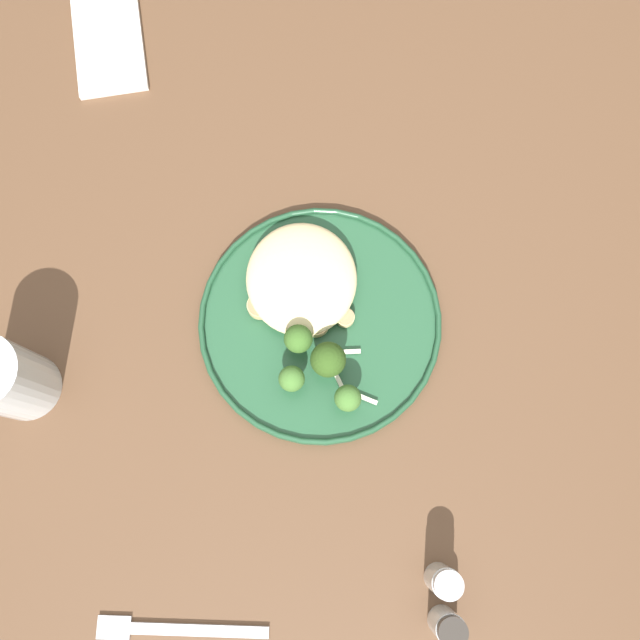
{
  "coord_description": "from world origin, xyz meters",
  "views": [
    {
      "loc": [
        0.24,
        -0.05,
        1.53
      ],
      "look_at": [
        0.05,
        -0.04,
        0.76
      ],
      "focal_mm": 37.71,
      "sensor_mm": 36.0,
      "label": 1
    }
  ],
  "objects": [
    {
      "name": "water_glass",
      "position": [
        0.11,
        -0.39,
        0.79
      ],
      "size": [
        0.08,
        0.08,
        0.12
      ],
      "color": "silver",
      "rests_on": "wooden_dining_table"
    },
    {
      "name": "wooden_dining_table",
      "position": [
        0.0,
        0.0,
        0.66
      ],
      "size": [
        1.4,
        1.0,
        0.74
      ],
      "color": "brown",
      "rests_on": "ground"
    },
    {
      "name": "onion_sliver_long_sliver",
      "position": [
        0.05,
        -0.03,
        0.75
      ],
      "size": [
        0.03,
        0.05,
        0.0
      ],
      "primitive_type": "cube",
      "rotation": [
        0.0,
        0.0,
        5.26
      ],
      "color": "silver",
      "rests_on": "dinner_plate"
    },
    {
      "name": "folded_napkin",
      "position": [
        -0.35,
        -0.31,
        0.74
      ],
      "size": [
        0.16,
        0.11,
        0.01
      ],
      "primitive_type": "cube",
      "rotation": [
        0.0,
        0.0,
        0.12
      ],
      "color": "silver",
      "rests_on": "wooden_dining_table"
    },
    {
      "name": "onion_sliver_curled_piece",
      "position": [
        0.12,
        -0.02,
        0.75
      ],
      "size": [
        0.05,
        0.03,
        0.0
      ],
      "primitive_type": "cube",
      "rotation": [
        0.0,
        0.0,
        0.4
      ],
      "color": "silver",
      "rests_on": "dinner_plate"
    },
    {
      "name": "broccoli_floret_small_sprig",
      "position": [
        0.1,
        -0.04,
        0.79
      ],
      "size": [
        0.04,
        0.04,
        0.06
      ],
      "color": "#7A994C",
      "rests_on": "dinner_plate"
    },
    {
      "name": "seared_scallop_front_small",
      "position": [
        0.03,
        -0.09,
        0.76
      ],
      "size": [
        0.03,
        0.03,
        0.02
      ],
      "color": "#E5C689",
      "rests_on": "dinner_plate"
    },
    {
      "name": "pepper_shaker",
      "position": [
        0.39,
        0.07,
        0.77
      ],
      "size": [
        0.03,
        0.03,
        0.07
      ],
      "color": "white",
      "rests_on": "wooden_dining_table"
    },
    {
      "name": "broccoli_floret_rear_charred",
      "position": [
        0.15,
        -0.02,
        0.78
      ],
      "size": [
        0.03,
        0.03,
        0.05
      ],
      "color": "#89A356",
      "rests_on": "dinner_plate"
    },
    {
      "name": "broccoli_floret_beside_noodles",
      "position": [
        0.08,
        -0.07,
        0.78
      ],
      "size": [
        0.03,
        0.03,
        0.05
      ],
      "color": "#89A356",
      "rests_on": "dinner_plate"
    },
    {
      "name": "dinner_plate",
      "position": [
        0.05,
        -0.04,
        0.75
      ],
      "size": [
        0.29,
        0.29,
        0.02
      ],
      "color": "#235133",
      "rests_on": "wooden_dining_table"
    },
    {
      "name": "salt_shaker",
      "position": [
        0.34,
        0.07,
        0.77
      ],
      "size": [
        0.03,
        0.03,
        0.07
      ],
      "color": "white",
      "rests_on": "wooden_dining_table"
    },
    {
      "name": "seared_scallop_right_edge",
      "position": [
        0.0,
        -0.06,
        0.76
      ],
      "size": [
        0.03,
        0.03,
        0.01
      ],
      "color": "#E5C689",
      "rests_on": "dinner_plate"
    },
    {
      "name": "seared_scallop_center_golden",
      "position": [
        -0.01,
        -0.04,
        0.76
      ],
      "size": [
        0.03,
        0.03,
        0.02
      ],
      "color": "#DBB77A",
      "rests_on": "dinner_plate"
    },
    {
      "name": "broccoli_floret_near_rim",
      "position": [
        0.12,
        -0.08,
        0.78
      ],
      "size": [
        0.03,
        0.03,
        0.05
      ],
      "color": "#89A356",
      "rests_on": "dinner_plate"
    },
    {
      "name": "dinner_fork",
      "position": [
        0.38,
        -0.22,
        0.74
      ],
      "size": [
        0.03,
        0.19,
        0.0
      ],
      "color": "silver",
      "rests_on": "wooden_dining_table"
    },
    {
      "name": "ground",
      "position": [
        0.0,
        0.0,
        0.0
      ],
      "size": [
        6.0,
        6.0,
        0.0
      ],
      "primitive_type": "plane",
      "color": "#665B51"
    },
    {
      "name": "onion_sliver_pale_crescent",
      "position": [
        0.09,
        -0.02,
        0.75
      ],
      "size": [
        0.01,
        0.05,
        0.0
      ],
      "primitive_type": "cube",
      "rotation": [
        0.0,
        0.0,
        4.7
      ],
      "color": "silver",
      "rests_on": "dinner_plate"
    },
    {
      "name": "seared_scallop_tiny_bay",
      "position": [
        0.05,
        -0.05,
        0.76
      ],
      "size": [
        0.03,
        0.03,
        0.02
      ],
      "color": "#DBB77A",
      "rests_on": "dinner_plate"
    },
    {
      "name": "seared_scallop_left_edge",
      "position": [
        0.02,
        -0.05,
        0.76
      ],
      "size": [
        0.03,
        0.03,
        0.02
      ],
      "color": "#E5C689",
      "rests_on": "dinner_plate"
    },
    {
      "name": "seared_scallop_large_seared",
      "position": [
        0.03,
        -0.11,
        0.76
      ],
      "size": [
        0.03,
        0.03,
        0.02
      ],
      "color": "#DBB77A",
      "rests_on": "dinner_plate"
    },
    {
      "name": "onion_sliver_short_strip",
      "position": [
        0.14,
        0.0,
        0.75
      ],
      "size": [
        0.02,
        0.04,
        0.0
      ],
      "primitive_type": "cube",
      "rotation": [
        0.0,
        0.0,
        4.27
      ],
      "color": "silver",
      "rests_on": "dinner_plate"
    },
    {
      "name": "seared_scallop_tilted_round",
      "position": [
        0.05,
        -0.01,
        0.76
      ],
      "size": [
        0.02,
        0.02,
        0.01
      ],
      "color": "#E5C689",
      "rests_on": "dinner_plate"
    },
    {
      "name": "noodle_bed",
      "position": [
        0.0,
        -0.06,
        0.77
      ],
      "size": [
        0.14,
        0.13,
        0.04
      ],
      "color": "beige",
      "rests_on": "dinner_plate"
    }
  ]
}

